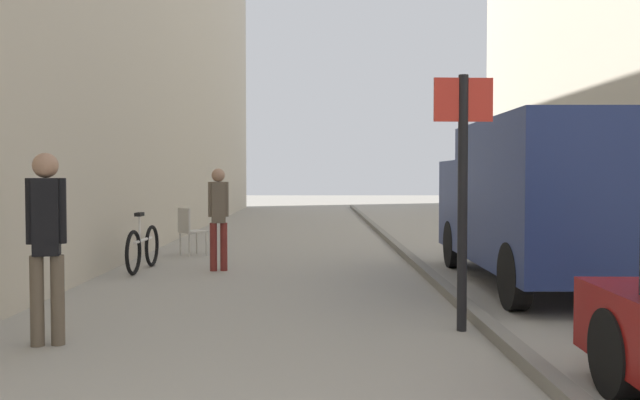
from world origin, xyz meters
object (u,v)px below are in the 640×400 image
pedestrian_mid_block (218,212)px  delivery_van (540,198)px  street_sign_post (463,180)px  pedestrian_main_foreground (46,235)px  bicycle_leaning (143,248)px  cafe_chair_near_window (189,228)px

pedestrian_mid_block → delivery_van: (4.84, -1.50, 0.28)m
street_sign_post → delivery_van: bearing=-123.8°
pedestrian_main_foreground → bicycle_leaning: pedestrian_main_foreground is taller
cafe_chair_near_window → street_sign_post: bearing=-8.0°
pedestrian_main_foreground → bicycle_leaning: size_ratio=1.01×
delivery_van → cafe_chair_near_window: delivery_van is taller
bicycle_leaning → delivery_van: bearing=-12.0°
pedestrian_main_foreground → bicycle_leaning: 5.01m
pedestrian_mid_block → delivery_van: 5.07m
delivery_van → cafe_chair_near_window: size_ratio=5.63×
street_sign_post → pedestrian_main_foreground: bearing=5.7°
pedestrian_main_foreground → delivery_van: bearing=16.3°
pedestrian_mid_block → pedestrian_main_foreground: bearing=67.9°
pedestrian_mid_block → street_sign_post: size_ratio=0.65×
street_sign_post → bicycle_leaning: bearing=-47.5°
pedestrian_main_foreground → cafe_chair_near_window: 7.10m
pedestrian_main_foreground → delivery_van: delivery_van is taller
cafe_chair_near_window → delivery_van: bearing=17.9°
pedestrian_main_foreground → pedestrian_mid_block: size_ratio=1.06×
delivery_van → street_sign_post: size_ratio=2.03×
pedestrian_main_foreground → street_sign_post: bearing=-6.3°
pedestrian_main_foreground → delivery_van: (5.72, 3.42, 0.22)m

